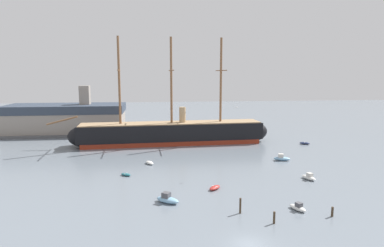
{
  "coord_description": "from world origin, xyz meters",
  "views": [
    {
      "loc": [
        -10.74,
        -35.29,
        19.71
      ],
      "look_at": [
        -1.89,
        42.22,
        8.03
      ],
      "focal_mm": 31.17,
      "sensor_mm": 36.0,
      "label": 1
    }
  ],
  "objects_px": {
    "dinghy_near_centre": "(215,188)",
    "motorboat_mid_right": "(309,177)",
    "dinghy_alongside_bow": "(150,163)",
    "mooring_piling_left_pair": "(240,206)",
    "motorboat_foreground_right": "(298,207)",
    "dockside_warehouse_left": "(67,119)",
    "seagull_in_flight": "(236,107)",
    "dinghy_mid_left": "(126,175)",
    "mooring_piling_right_pair": "(274,218)",
    "motorboat_alongside_stern": "(282,158)",
    "mooring_piling_nearest": "(332,212)",
    "dinghy_far_right": "(305,143)",
    "motorboat_foreground_left": "(167,199)",
    "tall_ship": "(172,133)"
  },
  "relations": [
    {
      "from": "dinghy_near_centre",
      "to": "motorboat_mid_right",
      "type": "height_order",
      "value": "motorboat_mid_right"
    },
    {
      "from": "dinghy_alongside_bow",
      "to": "mooring_piling_left_pair",
      "type": "xyz_separation_m",
      "value": [
        13.15,
        -27.76,
        0.8
      ]
    },
    {
      "from": "motorboat_foreground_right",
      "to": "dinghy_alongside_bow",
      "type": "xyz_separation_m",
      "value": [
        -21.78,
        27.64,
        -0.1
      ]
    },
    {
      "from": "dockside_warehouse_left",
      "to": "seagull_in_flight",
      "type": "height_order",
      "value": "dockside_warehouse_left"
    },
    {
      "from": "motorboat_foreground_right",
      "to": "dinghy_alongside_bow",
      "type": "height_order",
      "value": "motorboat_foreground_right"
    },
    {
      "from": "motorboat_mid_right",
      "to": "dinghy_mid_left",
      "type": "bearing_deg",
      "value": 169.72
    },
    {
      "from": "dinghy_near_centre",
      "to": "mooring_piling_right_pair",
      "type": "relative_size",
      "value": 1.65
    },
    {
      "from": "motorboat_mid_right",
      "to": "dinghy_alongside_bow",
      "type": "xyz_separation_m",
      "value": [
        -29.89,
        14.25,
        -0.14
      ]
    },
    {
      "from": "motorboat_alongside_stern",
      "to": "mooring_piling_nearest",
      "type": "distance_m",
      "value": 30.35
    },
    {
      "from": "motorboat_foreground_right",
      "to": "mooring_piling_left_pair",
      "type": "distance_m",
      "value": 8.66
    },
    {
      "from": "motorboat_mid_right",
      "to": "mooring_piling_nearest",
      "type": "relative_size",
      "value": 2.44
    },
    {
      "from": "dinghy_far_right",
      "to": "mooring_piling_nearest",
      "type": "relative_size",
      "value": 2.15
    },
    {
      "from": "motorboat_alongside_stern",
      "to": "dockside_warehouse_left",
      "type": "bearing_deg",
      "value": 143.94
    },
    {
      "from": "mooring_piling_nearest",
      "to": "dockside_warehouse_left",
      "type": "relative_size",
      "value": 0.03
    },
    {
      "from": "dinghy_near_centre",
      "to": "seagull_in_flight",
      "type": "height_order",
      "value": "seagull_in_flight"
    },
    {
      "from": "motorboat_foreground_left",
      "to": "seagull_in_flight",
      "type": "distance_m",
      "value": 23.86
    },
    {
      "from": "dinghy_near_centre",
      "to": "seagull_in_flight",
      "type": "relative_size",
      "value": 2.96
    },
    {
      "from": "tall_ship",
      "to": "motorboat_foreground_left",
      "type": "relative_size",
      "value": 15.26
    },
    {
      "from": "motorboat_foreground_left",
      "to": "motorboat_foreground_right",
      "type": "relative_size",
      "value": 1.29
    },
    {
      "from": "motorboat_foreground_right",
      "to": "seagull_in_flight",
      "type": "xyz_separation_m",
      "value": [
        -4.57,
        19.45,
        12.76
      ]
    },
    {
      "from": "tall_ship",
      "to": "motorboat_alongside_stern",
      "type": "relative_size",
      "value": 15.56
    },
    {
      "from": "mooring_piling_right_pair",
      "to": "motorboat_foreground_left",
      "type": "bearing_deg",
      "value": 147.2
    },
    {
      "from": "motorboat_foreground_right",
      "to": "dinghy_near_centre",
      "type": "xyz_separation_m",
      "value": [
        -10.46,
        10.04,
        -0.11
      ]
    },
    {
      "from": "tall_ship",
      "to": "motorboat_mid_right",
      "type": "bearing_deg",
      "value": -55.88
    },
    {
      "from": "dinghy_near_centre",
      "to": "mooring_piling_nearest",
      "type": "height_order",
      "value": "mooring_piling_nearest"
    },
    {
      "from": "mooring_piling_nearest",
      "to": "dinghy_alongside_bow",
      "type": "bearing_deg",
      "value": 130.23
    },
    {
      "from": "dinghy_alongside_bow",
      "to": "motorboat_alongside_stern",
      "type": "xyz_separation_m",
      "value": [
        30.1,
        -0.27,
        0.21
      ]
    },
    {
      "from": "dinghy_mid_left",
      "to": "motorboat_mid_right",
      "type": "height_order",
      "value": "motorboat_mid_right"
    },
    {
      "from": "motorboat_alongside_stern",
      "to": "dockside_warehouse_left",
      "type": "distance_m",
      "value": 71.63
    },
    {
      "from": "motorboat_alongside_stern",
      "to": "motorboat_foreground_left",
      "type": "bearing_deg",
      "value": -140.49
    },
    {
      "from": "motorboat_alongside_stern",
      "to": "mooring_piling_right_pair",
      "type": "bearing_deg",
      "value": -113.11
    },
    {
      "from": "motorboat_mid_right",
      "to": "mooring_piling_left_pair",
      "type": "bearing_deg",
      "value": -141.09
    },
    {
      "from": "motorboat_foreground_left",
      "to": "dinghy_far_right",
      "type": "relative_size",
      "value": 1.35
    },
    {
      "from": "motorboat_alongside_stern",
      "to": "dockside_warehouse_left",
      "type": "xyz_separation_m",
      "value": [
        -57.8,
        42.09,
        4.3
      ]
    },
    {
      "from": "tall_ship",
      "to": "motorboat_mid_right",
      "type": "height_order",
      "value": "tall_ship"
    },
    {
      "from": "mooring_piling_right_pair",
      "to": "mooring_piling_nearest",
      "type": "bearing_deg",
      "value": 7.8
    },
    {
      "from": "tall_ship",
      "to": "dinghy_far_right",
      "type": "height_order",
      "value": "tall_ship"
    },
    {
      "from": "motorboat_foreground_left",
      "to": "motorboat_foreground_right",
      "type": "distance_m",
      "value": 19.44
    },
    {
      "from": "dinghy_alongside_bow",
      "to": "mooring_piling_nearest",
      "type": "relative_size",
      "value": 2.16
    },
    {
      "from": "mooring_piling_left_pair",
      "to": "motorboat_mid_right",
      "type": "bearing_deg",
      "value": 38.91
    },
    {
      "from": "motorboat_foreground_right",
      "to": "motorboat_mid_right",
      "type": "height_order",
      "value": "motorboat_mid_right"
    },
    {
      "from": "mooring_piling_right_pair",
      "to": "dinghy_alongside_bow",
      "type": "bearing_deg",
      "value": 118.05
    },
    {
      "from": "tall_ship",
      "to": "dinghy_alongside_bow",
      "type": "bearing_deg",
      "value": -106.04
    },
    {
      "from": "motorboat_mid_right",
      "to": "tall_ship",
      "type": "bearing_deg",
      "value": 124.12
    },
    {
      "from": "motorboat_alongside_stern",
      "to": "mooring_piling_left_pair",
      "type": "height_order",
      "value": "mooring_piling_left_pair"
    },
    {
      "from": "motorboat_mid_right",
      "to": "dinghy_far_right",
      "type": "xyz_separation_m",
      "value": [
        13.37,
        30.31,
        -0.14
      ]
    },
    {
      "from": "dinghy_far_right",
      "to": "dinghy_near_centre",
      "type": "bearing_deg",
      "value": -133.5
    },
    {
      "from": "motorboat_alongside_stern",
      "to": "mooring_piling_nearest",
      "type": "bearing_deg",
      "value": -98.5
    },
    {
      "from": "motorboat_foreground_right",
      "to": "dinghy_mid_left",
      "type": "xyz_separation_m",
      "value": [
        -26.28,
        19.62,
        -0.16
      ]
    },
    {
      "from": "mooring_piling_nearest",
      "to": "mooring_piling_right_pair",
      "type": "height_order",
      "value": "mooring_piling_right_pair"
    }
  ]
}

